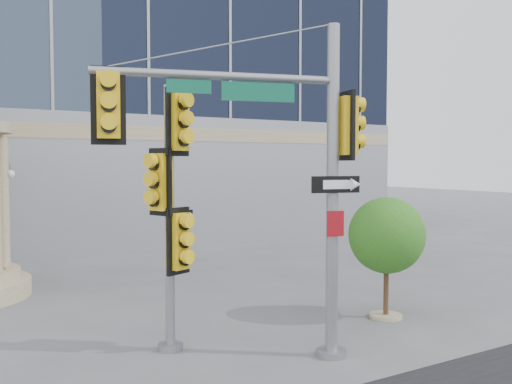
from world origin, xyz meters
TOP-DOWN VIEW (x-y plane):
  - ground at (0.00, 0.00)m, footprint 120.00×120.00m
  - main_signal_pole at (-0.84, -0.26)m, footprint 5.07×1.78m
  - secondary_signal_pole at (-2.33, 1.38)m, footprint 1.04×0.75m
  - street_tree at (3.36, 0.97)m, footprint 1.97×1.93m

SIDE VIEW (x-z plane):
  - ground at x=0.00m, z-range 0.00..0.00m
  - street_tree at x=3.36m, z-range 0.49..3.56m
  - secondary_signal_pole at x=-2.33m, z-range 0.48..6.03m
  - main_signal_pole at x=-0.84m, z-range 0.80..7.48m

